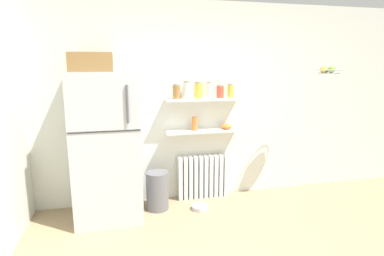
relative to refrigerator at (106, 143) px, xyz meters
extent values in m
plane|color=#9E8460|center=(1.28, -1.15, -0.91)|extent=(7.04, 7.04, 0.00)
cube|color=silver|center=(1.28, 0.40, 0.39)|extent=(7.04, 0.10, 2.60)
cube|color=#B7BABF|center=(0.01, 0.00, -0.05)|extent=(0.75, 0.70, 1.73)
cube|color=#262628|center=(0.01, -0.35, 0.21)|extent=(0.74, 0.01, 0.01)
cylinder|color=#4C4C51|center=(0.25, -0.37, 0.49)|extent=(0.02, 0.02, 0.40)
cube|color=olive|center=(-0.11, 0.00, 0.92)|extent=(0.45, 0.49, 0.20)
cube|color=white|center=(0.92, 0.27, -0.61)|extent=(0.05, 0.12, 0.59)
cube|color=white|center=(0.99, 0.27, -0.61)|extent=(0.05, 0.12, 0.59)
cube|color=white|center=(1.06, 0.27, -0.61)|extent=(0.05, 0.12, 0.59)
cube|color=white|center=(1.13, 0.27, -0.61)|extent=(0.05, 0.12, 0.59)
cube|color=white|center=(1.21, 0.27, -0.61)|extent=(0.05, 0.12, 0.59)
cube|color=white|center=(1.28, 0.27, -0.61)|extent=(0.05, 0.12, 0.59)
cube|color=white|center=(1.35, 0.27, -0.61)|extent=(0.05, 0.12, 0.59)
cube|color=white|center=(1.42, 0.27, -0.61)|extent=(0.05, 0.12, 0.59)
cube|color=white|center=(1.49, 0.27, -0.61)|extent=(0.05, 0.12, 0.59)
cube|color=white|center=(1.56, 0.27, -0.61)|extent=(0.05, 0.12, 0.59)
cube|color=white|center=(1.24, 0.24, 0.03)|extent=(1.01, 0.22, 0.02)
cube|color=white|center=(1.24, 0.24, 0.45)|extent=(1.01, 0.22, 0.02)
cylinder|color=olive|center=(0.88, 0.24, 0.55)|extent=(0.09, 0.09, 0.17)
cylinder|color=gray|center=(0.88, 0.24, 0.65)|extent=(0.08, 0.08, 0.02)
cylinder|color=silver|center=(1.02, 0.24, 0.57)|extent=(0.11, 0.11, 0.21)
cylinder|color=gray|center=(1.02, 0.24, 0.68)|extent=(0.10, 0.10, 0.02)
cylinder|color=yellow|center=(1.17, 0.24, 0.56)|extent=(0.10, 0.10, 0.19)
cylinder|color=gray|center=(1.17, 0.24, 0.67)|extent=(0.10, 0.10, 0.02)
cylinder|color=silver|center=(1.31, 0.24, 0.56)|extent=(0.08, 0.08, 0.19)
cylinder|color=gray|center=(1.31, 0.24, 0.67)|extent=(0.08, 0.08, 0.02)
cylinder|color=#C64C38|center=(1.46, 0.24, 0.54)|extent=(0.10, 0.10, 0.15)
cylinder|color=gray|center=(1.46, 0.24, 0.63)|extent=(0.09, 0.09, 0.02)
cylinder|color=yellow|center=(1.60, 0.24, 0.55)|extent=(0.09, 0.09, 0.16)
cylinder|color=gray|center=(1.60, 0.24, 0.64)|extent=(0.08, 0.08, 0.02)
cylinder|color=#CC7033|center=(1.12, 0.24, 0.14)|extent=(0.08, 0.08, 0.18)
ellipsoid|color=orange|center=(1.56, 0.24, 0.08)|extent=(0.15, 0.15, 0.07)
cylinder|color=slate|center=(0.59, 0.05, -0.67)|extent=(0.28, 0.28, 0.49)
cylinder|color=#B7B7BC|center=(1.11, -0.08, -0.88)|extent=(0.21, 0.21, 0.05)
torus|color=#B2B2B7|center=(2.73, -0.21, 0.83)|extent=(0.31, 0.31, 0.01)
cylinder|color=#A8A8AD|center=(2.73, -0.21, 0.79)|extent=(0.25, 0.25, 0.01)
sphere|color=#7FAD38|center=(2.77, -0.20, 0.84)|extent=(0.09, 0.09, 0.09)
sphere|color=#7FAD38|center=(2.71, -0.16, 0.83)|extent=(0.08, 0.08, 0.08)
sphere|color=gold|center=(2.65, -0.20, 0.83)|extent=(0.08, 0.08, 0.08)
sphere|color=#7FAD38|center=(2.73, -0.25, 0.83)|extent=(0.08, 0.08, 0.08)
camera|label=1|loc=(0.15, -3.68, 0.89)|focal=29.47mm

